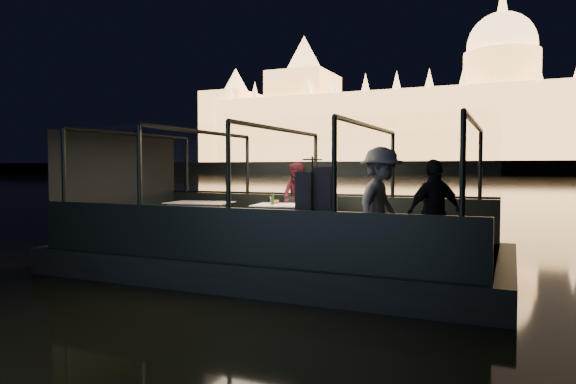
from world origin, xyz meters
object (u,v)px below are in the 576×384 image
at_px(chair_port_left, 289,217).
at_px(coat_stand, 312,209).
at_px(dining_table_aft, 200,218).
at_px(wine_bottle, 273,198).
at_px(passenger_stripe, 381,212).
at_px(dining_table_central, 289,222).
at_px(passenger_dark, 434,213).
at_px(person_woman_coral, 315,203).
at_px(person_man_maroon, 298,203).
at_px(chair_port_right, 326,218).

height_order(chair_port_left, coat_stand, coat_stand).
height_order(dining_table_aft, wine_bottle, wine_bottle).
height_order(coat_stand, passenger_stripe, passenger_stripe).
height_order(dining_table_aft, passenger_stripe, passenger_stripe).
bearing_deg(dining_table_central, chair_port_left, 112.13).
height_order(dining_table_central, passenger_stripe, passenger_stripe).
xyz_separation_m(dining_table_central, coat_stand, (1.45, -2.38, 0.51)).
relative_size(chair_port_left, passenger_dark, 0.53).
bearing_deg(person_woman_coral, person_man_maroon, 154.47).
bearing_deg(dining_table_central, coat_stand, -58.62).
relative_size(dining_table_aft, wine_bottle, 5.05).
bearing_deg(person_man_maroon, passenger_stripe, -35.45).
bearing_deg(chair_port_left, passenger_stripe, -29.92).
xyz_separation_m(dining_table_aft, person_man_maroon, (2.15, 0.74, 0.36)).
height_order(person_man_maroon, passenger_dark, passenger_dark).
distance_m(chair_port_left, passenger_dark, 4.17).
bearing_deg(coat_stand, passenger_stripe, 22.50).
bearing_deg(passenger_stripe, chair_port_right, 44.26).
xyz_separation_m(dining_table_central, wine_bottle, (-0.30, -0.16, 0.53)).
bearing_deg(passenger_dark, dining_table_aft, -65.28).
distance_m(person_woman_coral, person_man_maroon, 0.49).
height_order(chair_port_left, person_man_maroon, person_man_maroon).
relative_size(dining_table_aft, coat_stand, 0.82).
relative_size(chair_port_left, wine_bottle, 3.16).
distance_m(chair_port_right, wine_bottle, 1.28).
bearing_deg(chair_port_left, dining_table_central, -55.10).
height_order(chair_port_right, passenger_dark, passenger_dark).
height_order(chair_port_left, wine_bottle, wine_bottle).
distance_m(coat_stand, wine_bottle, 2.83).
relative_size(dining_table_central, person_man_maroon, 0.87).
bearing_deg(chair_port_left, chair_port_right, 21.42).
xyz_separation_m(dining_table_aft, chair_port_right, (2.93, 0.47, 0.06)).
height_order(coat_stand, wine_bottle, coat_stand).
bearing_deg(wine_bottle, chair_port_left, 80.08).
height_order(dining_table_central, chair_port_left, chair_port_left).
bearing_deg(passenger_dark, wine_bottle, -71.06).
height_order(chair_port_right, coat_stand, coat_stand).
bearing_deg(dining_table_central, chair_port_right, 44.00).
height_order(chair_port_right, wine_bottle, wine_bottle).
bearing_deg(coat_stand, passenger_dark, 16.82).
distance_m(dining_table_aft, person_man_maroon, 2.31).
bearing_deg(wine_bottle, person_woman_coral, 55.30).
relative_size(passenger_dark, wine_bottle, 6.00).
height_order(coat_stand, person_man_maroon, coat_stand).
bearing_deg(dining_table_central, passenger_stripe, -38.72).
xyz_separation_m(coat_stand, passenger_dark, (1.80, 0.54, -0.05)).
distance_m(dining_table_central, chair_port_right, 0.86).
bearing_deg(coat_stand, dining_table_central, 121.38).
relative_size(dining_table_central, chair_port_right, 1.63).
xyz_separation_m(person_woman_coral, person_man_maroon, (-0.48, 0.13, 0.00)).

